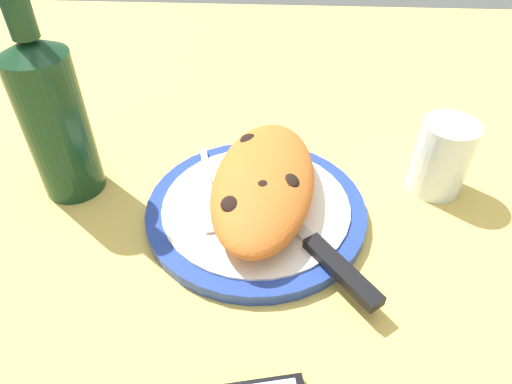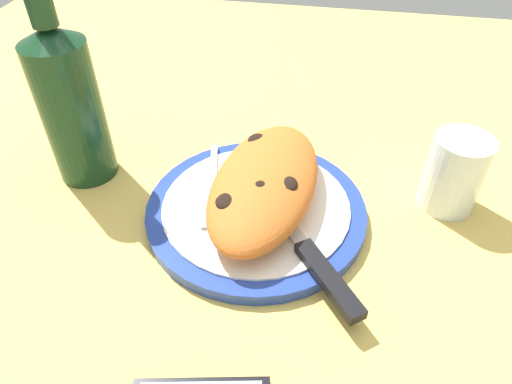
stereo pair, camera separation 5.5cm
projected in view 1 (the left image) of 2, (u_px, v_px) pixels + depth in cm
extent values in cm
cube|color=#DBB756|center=(256.00, 223.00, 58.67)|extent=(150.00, 150.00, 3.00)
cylinder|color=#233D99|center=(256.00, 211.00, 57.16)|extent=(27.16, 27.16, 1.57)
cylinder|color=white|center=(256.00, 205.00, 56.54)|extent=(23.12, 23.12, 0.30)
ellipsoid|color=#C16023|center=(264.00, 182.00, 55.47)|extent=(25.43, 14.28, 5.29)
ellipsoid|color=black|center=(249.00, 140.00, 59.35)|extent=(3.18, 2.89, 0.93)
ellipsoid|color=black|center=(232.00, 204.00, 50.16)|extent=(3.20, 3.01, 0.96)
ellipsoid|color=black|center=(262.00, 185.00, 51.78)|extent=(2.80, 2.60, 0.84)
ellipsoid|color=black|center=(289.00, 181.00, 52.75)|extent=(3.40, 3.11, 0.97)
ellipsoid|color=black|center=(286.00, 186.00, 51.98)|extent=(1.70, 1.39, 0.57)
cube|color=silver|center=(207.00, 177.00, 60.06)|extent=(12.10, 3.62, 0.40)
cube|color=silver|center=(213.00, 220.00, 54.06)|extent=(4.39, 3.04, 0.40)
cube|color=silver|center=(273.00, 206.00, 55.87)|extent=(12.25, 9.83, 0.40)
cube|color=black|center=(342.00, 271.00, 47.90)|extent=(9.66, 8.00, 1.20)
cylinder|color=silver|center=(442.00, 157.00, 58.50)|extent=(6.99, 6.99, 9.94)
cylinder|color=silver|center=(438.00, 170.00, 59.89)|extent=(6.43, 6.43, 5.32)
cylinder|color=#14381E|center=(57.00, 128.00, 55.79)|extent=(7.72, 7.72, 18.66)
cone|color=#14381E|center=(30.00, 46.00, 48.99)|extent=(7.72, 7.72, 1.93)
cylinder|color=#14381E|center=(14.00, 0.00, 45.78)|extent=(2.93, 2.93, 7.78)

